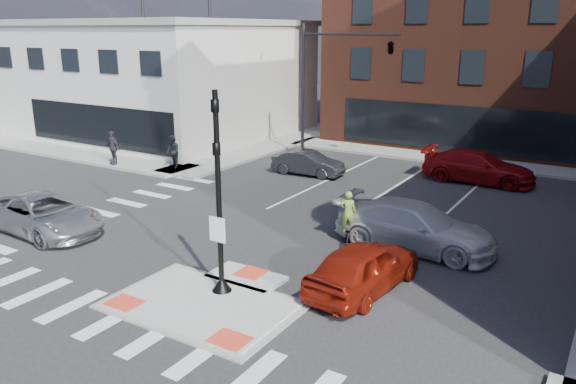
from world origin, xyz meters
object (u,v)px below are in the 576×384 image
Objects in this scene: white_pickup at (415,226)px; bg_car_red at (478,167)px; red_sedan at (364,266)px; bg_car_dark at (308,163)px; cyclist at (348,227)px; pedestrian_b at (113,148)px; silver_suv at (43,214)px; pedestrian_a at (173,152)px.

white_pickup is 10.61m from bg_car_red.
red_sedan is 0.79× the size of white_pickup.
cyclist is (6.37, -8.21, 0.04)m from bg_car_dark.
silver_suv is at bearing -45.14° from pedestrian_b.
silver_suv is 0.96× the size of bg_car_red.
bg_car_dark is at bearing 111.12° from bg_car_red.
pedestrian_a is (-7.03, -3.05, 0.41)m from bg_car_dark.
red_sedan is 14.20m from bg_car_dark.
pedestrian_b is at bearing 82.29° from white_pickup.
cyclist is (-2.09, 3.18, -0.10)m from red_sedan.
silver_suv is 1.38× the size of bg_car_dark.
pedestrian_a is 3.69m from pedestrian_b.
bg_car_red is at bearing 48.95° from pedestrian_a.
red_sedan is 17.61m from pedestrian_a.
bg_car_red is 2.92× the size of pedestrian_b.
bg_car_dark is 1.93× the size of cyclist.
cyclist is at bearing -50.27° from red_sedan.
silver_suv is at bearing 3.64° from cyclist.
red_sedan is 0.81× the size of bg_car_red.
white_pickup is 2.83× the size of cyclist.
silver_suv is 2.65× the size of cyclist.
cyclist is at bearing 5.27° from pedestrian_a.
bg_car_dark is at bearing 49.78° from pedestrian_a.
bg_car_red is 20.25m from pedestrian_b.
pedestrian_b is at bearing -35.13° from cyclist.
pedestrian_a is at bearing 76.06° from white_pickup.
bg_car_dark is 7.68m from pedestrian_a.
pedestrian_a is (-15.64, 4.24, 0.22)m from white_pickup.
pedestrian_b is at bearing -14.16° from red_sedan.
red_sedan is 2.25× the size of cyclist.
bg_car_red is (8.26, 3.32, 0.17)m from bg_car_dark.
red_sedan is 20.26m from pedestrian_b.
bg_car_red reaches higher than silver_suv.
pedestrian_a is (-15.29, -6.37, 0.24)m from bg_car_red.
pedestrian_b reaches higher than white_pickup.
pedestrian_a reaches higher than white_pickup.
red_sedan is at bearing 179.28° from white_pickup.
pedestrian_b is at bearing -134.08° from pedestrian_a.
white_pickup is 11.28m from bg_car_dark.
pedestrian_b is (-18.77, -7.61, 0.30)m from bg_car_red.
white_pickup is 16.20m from pedestrian_a.
red_sedan is 2.38× the size of pedestrian_b.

